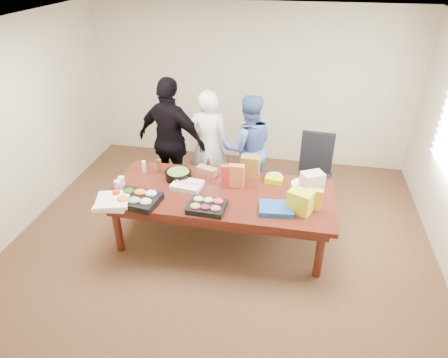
% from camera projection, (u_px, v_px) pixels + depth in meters
% --- Properties ---
extents(floor, '(5.50, 5.00, 0.02)m').
position_uv_depth(floor, '(222.00, 240.00, 5.37)').
color(floor, '#47301E').
rests_on(floor, ground).
extents(ceiling, '(5.50, 5.00, 0.02)m').
position_uv_depth(ceiling, '(221.00, 27.00, 3.99)').
color(ceiling, white).
rests_on(ceiling, wall_back).
extents(wall_back, '(5.50, 0.04, 2.70)m').
position_uv_depth(wall_back, '(250.00, 86.00, 6.80)').
color(wall_back, beige).
rests_on(wall_back, floor).
extents(wall_front, '(5.50, 0.04, 2.70)m').
position_uv_depth(wall_front, '(145.00, 316.00, 2.56)').
color(wall_front, beige).
rests_on(wall_front, floor).
extents(wall_left, '(0.04, 5.00, 2.70)m').
position_uv_depth(wall_left, '(13.00, 131.00, 5.13)').
color(wall_left, beige).
rests_on(wall_left, floor).
extents(conference_table, '(2.80, 1.20, 0.75)m').
position_uv_depth(conference_table, '(222.00, 216.00, 5.17)').
color(conference_table, '#4C1C0F').
rests_on(conference_table, floor).
extents(office_chair, '(0.61, 0.61, 1.11)m').
position_uv_depth(office_chair, '(314.00, 178.00, 5.68)').
color(office_chair, black).
rests_on(office_chair, floor).
extents(person_center, '(0.68, 0.51, 1.70)m').
position_uv_depth(person_center, '(208.00, 145.00, 5.93)').
color(person_center, white).
rests_on(person_center, floor).
extents(person_right, '(0.94, 0.81, 1.64)m').
position_uv_depth(person_right, '(248.00, 148.00, 5.92)').
color(person_right, '#4864A4').
rests_on(person_right, floor).
extents(person_left, '(1.20, 0.75, 1.90)m').
position_uv_depth(person_left, '(172.00, 141.00, 5.82)').
color(person_left, black).
rests_on(person_left, floor).
extents(veggie_tray, '(0.57, 0.47, 0.08)m').
position_uv_depth(veggie_tray, '(138.00, 200.00, 4.76)').
color(veggie_tray, black).
rests_on(veggie_tray, conference_table).
extents(fruit_tray, '(0.45, 0.36, 0.07)m').
position_uv_depth(fruit_tray, '(207.00, 207.00, 4.64)').
color(fruit_tray, black).
rests_on(fruit_tray, conference_table).
extents(sheet_cake, '(0.41, 0.33, 0.07)m').
position_uv_depth(sheet_cake, '(187.00, 185.00, 5.06)').
color(sheet_cake, silver).
rests_on(sheet_cake, conference_table).
extents(salad_bowl, '(0.38, 0.38, 0.11)m').
position_uv_depth(salad_bowl, '(178.00, 175.00, 5.24)').
color(salad_bowl, black).
rests_on(salad_bowl, conference_table).
extents(chip_bag_blue, '(0.42, 0.33, 0.06)m').
position_uv_depth(chip_bag_blue, '(276.00, 209.00, 4.62)').
color(chip_bag_blue, '#1A4C9D').
rests_on(chip_bag_blue, conference_table).
extents(chip_bag_red, '(0.22, 0.13, 0.30)m').
position_uv_depth(chip_bag_red, '(229.00, 176.00, 5.04)').
color(chip_bag_red, red).
rests_on(chip_bag_red, conference_table).
extents(chip_bag_yellow, '(0.18, 0.08, 0.26)m').
position_uv_depth(chip_bag_yellow, '(314.00, 200.00, 4.59)').
color(chip_bag_yellow, yellow).
rests_on(chip_bag_yellow, conference_table).
extents(chip_bag_orange, '(0.20, 0.09, 0.31)m').
position_uv_depth(chip_bag_orange, '(236.00, 176.00, 5.02)').
color(chip_bag_orange, '#D06D39').
rests_on(chip_bag_orange, conference_table).
extents(mayo_jar, '(0.09, 0.09, 0.14)m').
position_uv_depth(mayo_jar, '(231.00, 171.00, 5.30)').
color(mayo_jar, white).
rests_on(mayo_jar, conference_table).
extents(mustard_bottle, '(0.06, 0.06, 0.16)m').
position_uv_depth(mustard_bottle, '(242.00, 170.00, 5.31)').
color(mustard_bottle, gold).
rests_on(mustard_bottle, conference_table).
extents(dressing_bottle, '(0.08, 0.08, 0.20)m').
position_uv_depth(dressing_bottle, '(159.00, 166.00, 5.36)').
color(dressing_bottle, brown).
rests_on(dressing_bottle, conference_table).
extents(ranch_bottle, '(0.06, 0.06, 0.17)m').
position_uv_depth(ranch_bottle, '(144.00, 167.00, 5.39)').
color(ranch_bottle, beige).
rests_on(ranch_bottle, conference_table).
extents(banana_bunch, '(0.24, 0.15, 0.08)m').
position_uv_depth(banana_bunch, '(274.00, 180.00, 5.17)').
color(banana_bunch, '#DAEB00').
rests_on(banana_bunch, conference_table).
extents(bread_loaf, '(0.30, 0.20, 0.11)m').
position_uv_depth(bread_loaf, '(207.00, 171.00, 5.34)').
color(bread_loaf, '#A06843').
rests_on(bread_loaf, conference_table).
extents(kraft_bag, '(0.25, 0.15, 0.31)m').
position_uv_depth(kraft_bag, '(250.00, 167.00, 5.22)').
color(kraft_bag, olive).
rests_on(kraft_bag, conference_table).
extents(red_cup, '(0.11, 0.11, 0.12)m').
position_uv_depth(red_cup, '(117.00, 195.00, 4.81)').
color(red_cup, '#C23300').
rests_on(red_cup, conference_table).
extents(clear_cup_a, '(0.10, 0.10, 0.12)m').
position_uv_depth(clear_cup_a, '(118.00, 185.00, 5.01)').
color(clear_cup_a, silver).
rests_on(clear_cup_a, conference_table).
extents(clear_cup_b, '(0.10, 0.10, 0.12)m').
position_uv_depth(clear_cup_b, '(121.00, 181.00, 5.11)').
color(clear_cup_b, white).
rests_on(clear_cup_b, conference_table).
extents(pizza_box_lower, '(0.43, 0.43, 0.04)m').
position_uv_depth(pizza_box_lower, '(112.00, 203.00, 4.74)').
color(pizza_box_lower, white).
rests_on(pizza_box_lower, conference_table).
extents(pizza_box_upper, '(0.47, 0.47, 0.04)m').
position_uv_depth(pizza_box_upper, '(113.00, 200.00, 4.70)').
color(pizza_box_upper, white).
rests_on(pizza_box_upper, pizza_box_lower).
extents(plate_a, '(0.32, 0.32, 0.02)m').
position_uv_depth(plate_a, '(302.00, 184.00, 5.14)').
color(plate_a, white).
rests_on(plate_a, conference_table).
extents(plate_b, '(0.26, 0.26, 0.01)m').
position_uv_depth(plate_b, '(274.00, 176.00, 5.32)').
color(plate_b, beige).
rests_on(plate_b, conference_table).
extents(dip_bowl_a, '(0.16, 0.16, 0.06)m').
position_uv_depth(dip_bowl_a, '(228.00, 179.00, 5.20)').
color(dip_bowl_a, beige).
rests_on(dip_bowl_a, conference_table).
extents(dip_bowl_b, '(0.18, 0.18, 0.06)m').
position_uv_depth(dip_bowl_b, '(179.00, 169.00, 5.43)').
color(dip_bowl_b, beige).
rests_on(dip_bowl_b, conference_table).
extents(grocery_bag_white, '(0.32, 0.29, 0.28)m').
position_uv_depth(grocery_bag_white, '(312.00, 183.00, 4.91)').
color(grocery_bag_white, silver).
rests_on(grocery_bag_white, conference_table).
extents(grocery_bag_yellow, '(0.32, 0.28, 0.27)m').
position_uv_depth(grocery_bag_yellow, '(300.00, 202.00, 4.55)').
color(grocery_bag_yellow, yellow).
rests_on(grocery_bag_yellow, conference_table).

